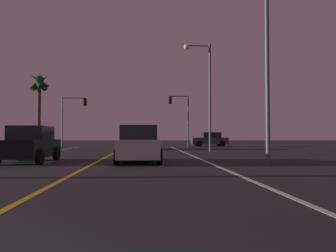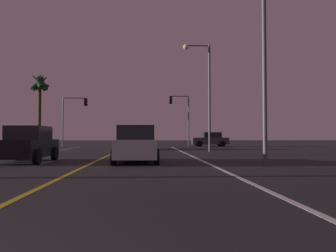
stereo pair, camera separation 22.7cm
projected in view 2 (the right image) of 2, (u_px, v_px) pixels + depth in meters
The scene contains 11 objects.
lane_edge_right at pixel (201, 160), 17.12m from camera, with size 0.16×42.84×0.01m, color silver.
lane_center_divider at pixel (97, 160), 16.81m from camera, with size 0.16×42.84×0.01m, color gold.
car_lead_same_lane at pixel (136, 145), 15.42m from camera, with size 2.02×4.30×1.70m.
car_crossing_side at pixel (210, 140), 40.30m from camera, with size 4.30×2.02×1.70m.
car_oncoming at pixel (28, 145), 15.74m from camera, with size 2.02×4.30×1.70m.
car_ahead_far at pixel (139, 141), 30.88m from camera, with size 2.02×4.30×1.70m.
traffic_light_near_right at pixel (180, 110), 39.18m from camera, with size 2.41×0.36×5.94m.
traffic_light_near_left at pixel (75, 110), 38.47m from camera, with size 2.88×0.36×5.66m.
street_lamp_right_near at pixel (249, 43), 13.86m from camera, with size 2.69×0.44×7.91m.
street_lamp_right_far at pixel (204, 84), 26.38m from camera, with size 2.17×0.44×8.51m.
palm_tree_left_far at pixel (40, 87), 35.33m from camera, with size 2.20×2.16×8.05m.
Camera 2 is at (2.56, -1.62, 1.21)m, focal length 35.92 mm.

